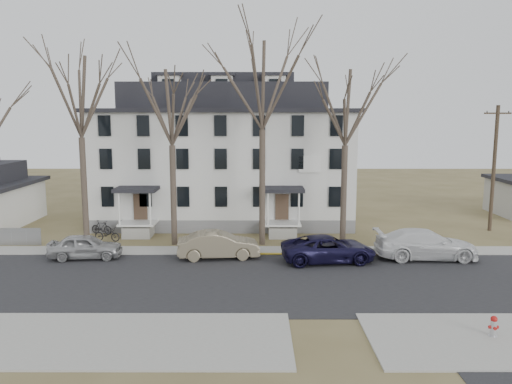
{
  "coord_description": "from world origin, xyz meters",
  "views": [
    {
      "loc": [
        0.65,
        -23.4,
        8.65
      ],
      "look_at": [
        0.58,
        9.0,
        3.75
      ],
      "focal_mm": 35.0,
      "sensor_mm": 36.0,
      "label": 1
    }
  ],
  "objects_px": {
    "bicycle_right": "(102,228)",
    "tree_far_left": "(79,91)",
    "utility_pole_far": "(494,167)",
    "tree_mid_right": "(346,102)",
    "car_tan": "(219,245)",
    "car_navy": "(328,249)",
    "car_white": "(426,245)",
    "bicycle_left": "(107,235)",
    "fire_hydrant": "(493,327)",
    "tree_center": "(262,79)",
    "boarding_house": "(225,156)",
    "tree_mid_left": "(171,102)",
    "car_silver": "(85,247)"
  },
  "relations": [
    {
      "from": "tree_center",
      "to": "car_silver",
      "type": "height_order",
      "value": "tree_center"
    },
    {
      "from": "tree_mid_left",
      "to": "tree_center",
      "type": "xyz_separation_m",
      "value": [
        6.0,
        0.0,
        1.48
      ]
    },
    {
      "from": "car_tan",
      "to": "fire_hydrant",
      "type": "distance_m",
      "value": 16.14
    },
    {
      "from": "bicycle_right",
      "to": "car_white",
      "type": "bearing_deg",
      "value": -87.21
    },
    {
      "from": "boarding_house",
      "to": "bicycle_right",
      "type": "height_order",
      "value": "boarding_house"
    },
    {
      "from": "car_navy",
      "to": "tree_mid_right",
      "type": "bearing_deg",
      "value": -26.65
    },
    {
      "from": "tree_center",
      "to": "car_silver",
      "type": "distance_m",
      "value": 15.41
    },
    {
      "from": "car_navy",
      "to": "car_white",
      "type": "height_order",
      "value": "car_white"
    },
    {
      "from": "tree_center",
      "to": "car_white",
      "type": "xyz_separation_m",
      "value": [
        9.98,
        -3.52,
        -10.19
      ]
    },
    {
      "from": "tree_center",
      "to": "car_tan",
      "type": "height_order",
      "value": "tree_center"
    },
    {
      "from": "tree_mid_right",
      "to": "fire_hydrant",
      "type": "xyz_separation_m",
      "value": [
        3.48,
        -14.56,
        -9.15
      ]
    },
    {
      "from": "bicycle_right",
      "to": "tree_far_left",
      "type": "bearing_deg",
      "value": -163.99
    },
    {
      "from": "car_white",
      "to": "tree_far_left",
      "type": "bearing_deg",
      "value": 81.56
    },
    {
      "from": "tree_mid_left",
      "to": "car_navy",
      "type": "xyz_separation_m",
      "value": [
        9.94,
        -4.18,
        -8.82
      ]
    },
    {
      "from": "tree_mid_left",
      "to": "car_tan",
      "type": "xyz_separation_m",
      "value": [
        3.29,
        -3.45,
        -8.78
      ]
    },
    {
      "from": "tree_center",
      "to": "bicycle_left",
      "type": "distance_m",
      "value": 15.15
    },
    {
      "from": "car_white",
      "to": "bicycle_left",
      "type": "bearing_deg",
      "value": 79.22
    },
    {
      "from": "tree_center",
      "to": "car_tan",
      "type": "distance_m",
      "value": 11.16
    },
    {
      "from": "tree_far_left",
      "to": "utility_pole_far",
      "type": "relative_size",
      "value": 1.44
    },
    {
      "from": "car_white",
      "to": "bicycle_left",
      "type": "distance_m",
      "value": 21.21
    },
    {
      "from": "car_silver",
      "to": "car_navy",
      "type": "xyz_separation_m",
      "value": [
        14.81,
        -0.63,
        0.03
      ]
    },
    {
      "from": "boarding_house",
      "to": "bicycle_right",
      "type": "xyz_separation_m",
      "value": [
        -8.85,
        -5.34,
        -4.87
      ]
    },
    {
      "from": "boarding_house",
      "to": "bicycle_right",
      "type": "relative_size",
      "value": 12.15
    },
    {
      "from": "tree_mid_right",
      "to": "bicycle_right",
      "type": "xyz_separation_m",
      "value": [
        -17.35,
        2.81,
        -9.09
      ]
    },
    {
      "from": "utility_pole_far",
      "to": "fire_hydrant",
      "type": "xyz_separation_m",
      "value": [
        -8.52,
        -18.76,
        -4.45
      ]
    },
    {
      "from": "car_tan",
      "to": "car_navy",
      "type": "bearing_deg",
      "value": -102.46
    },
    {
      "from": "tree_mid_right",
      "to": "bicycle_left",
      "type": "height_order",
      "value": "tree_mid_right"
    },
    {
      "from": "car_tan",
      "to": "bicycle_right",
      "type": "height_order",
      "value": "car_tan"
    },
    {
      "from": "utility_pole_far",
      "to": "fire_hydrant",
      "type": "relative_size",
      "value": 10.51
    },
    {
      "from": "tree_mid_left",
      "to": "fire_hydrant",
      "type": "bearing_deg",
      "value": -44.19
    },
    {
      "from": "boarding_house",
      "to": "tree_far_left",
      "type": "bearing_deg",
      "value": -137.82
    },
    {
      "from": "car_navy",
      "to": "bicycle_left",
      "type": "distance_m",
      "value": 15.53
    },
    {
      "from": "tree_mid_right",
      "to": "bicycle_left",
      "type": "xyz_separation_m",
      "value": [
        -16.3,
        0.69,
        -9.11
      ]
    },
    {
      "from": "tree_center",
      "to": "fire_hydrant",
      "type": "bearing_deg",
      "value": -58.35
    },
    {
      "from": "tree_far_left",
      "to": "bicycle_left",
      "type": "distance_m",
      "value": 9.95
    },
    {
      "from": "tree_far_left",
      "to": "bicycle_left",
      "type": "relative_size",
      "value": 7.33
    },
    {
      "from": "car_silver",
      "to": "bicycle_right",
      "type": "distance_m",
      "value": 6.44
    },
    {
      "from": "utility_pole_far",
      "to": "bicycle_left",
      "type": "xyz_separation_m",
      "value": [
        -28.3,
        -3.51,
        -4.41
      ]
    },
    {
      "from": "tree_mid_left",
      "to": "bicycle_left",
      "type": "bearing_deg",
      "value": 171.86
    },
    {
      "from": "bicycle_right",
      "to": "tree_mid_right",
      "type": "bearing_deg",
      "value": -80.24
    },
    {
      "from": "bicycle_left",
      "to": "bicycle_right",
      "type": "relative_size",
      "value": 1.09
    },
    {
      "from": "bicycle_left",
      "to": "bicycle_right",
      "type": "bearing_deg",
      "value": 38.69
    },
    {
      "from": "tree_mid_right",
      "to": "car_navy",
      "type": "distance_m",
      "value": 9.89
    },
    {
      "from": "tree_center",
      "to": "car_white",
      "type": "relative_size",
      "value": 2.39
    },
    {
      "from": "boarding_house",
      "to": "car_tan",
      "type": "bearing_deg",
      "value": -88.58
    },
    {
      "from": "tree_far_left",
      "to": "utility_pole_far",
      "type": "distance_m",
      "value": 30.29
    },
    {
      "from": "tree_center",
      "to": "boarding_house",
      "type": "bearing_deg",
      "value": 110.2
    },
    {
      "from": "tree_mid_right",
      "to": "car_white",
      "type": "relative_size",
      "value": 2.07
    },
    {
      "from": "bicycle_left",
      "to": "utility_pole_far",
      "type": "bearing_deg",
      "value": -70.6
    },
    {
      "from": "car_silver",
      "to": "bicycle_right",
      "type": "bearing_deg",
      "value": 3.81
    }
  ]
}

